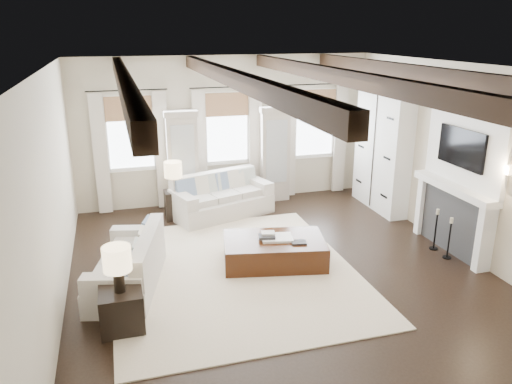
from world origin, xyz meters
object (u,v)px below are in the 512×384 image
object	(u,v)px
ottoman	(274,251)
side_table_back	(175,205)
side_table_front	(122,310)
sofa_left	(131,266)
sofa_back	(221,198)

from	to	relation	value
ottoman	side_table_back	xyz separation A→B (m)	(-1.31, 2.53, 0.08)
side_table_front	sofa_left	bearing A→B (deg)	81.36
side_table_front	side_table_back	distance (m)	3.97
sofa_back	sofa_left	bearing A→B (deg)	-126.74
sofa_back	ottoman	size ratio (longest dim) A/B	1.35
ottoman	side_table_front	distance (m)	2.78
side_table_back	sofa_left	bearing A→B (deg)	-110.66
side_table_front	side_table_back	xyz separation A→B (m)	(1.18, 3.79, 0.02)
sofa_left	side_table_front	bearing A→B (deg)	-98.64
sofa_left	sofa_back	bearing A→B (deg)	53.26
sofa_left	side_table_front	size ratio (longest dim) A/B	3.82
sofa_back	side_table_front	bearing A→B (deg)	-119.52
sofa_left	side_table_back	world-z (taller)	sofa_left
sofa_back	side_table_back	size ratio (longest dim) A/B	3.76
sofa_back	ottoman	distance (m)	2.52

